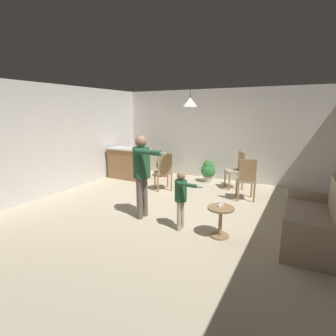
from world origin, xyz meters
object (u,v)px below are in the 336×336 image
object	(u,v)px
dining_chair_centre_back	(237,169)
potted_plant_by_wall	(164,164)
dining_chair_by_counter	(246,178)
kitchen_counter	(129,163)
side_table_by_couch	(220,218)
dining_chair_near_wall	(164,170)
person_adult	(142,168)
spare_remote_on_table	(220,205)
couch_floral	(318,223)
person_child	(181,194)
potted_plant_corner	(208,170)

from	to	relation	value
dining_chair_centre_back	potted_plant_by_wall	world-z (taller)	dining_chair_centre_back
dining_chair_by_counter	dining_chair_centre_back	size ratio (longest dim) A/B	1.00
kitchen_counter	side_table_by_couch	bearing A→B (deg)	-33.50
side_table_by_couch	dining_chair_near_wall	distance (m)	2.79
side_table_by_couch	person_adult	size ratio (longest dim) A/B	0.32
side_table_by_couch	spare_remote_on_table	size ratio (longest dim) A/B	4.00
dining_chair_near_wall	spare_remote_on_table	bearing A→B (deg)	-84.82
couch_floral	kitchen_counter	world-z (taller)	couch_floral
couch_floral	dining_chair_by_counter	xyz separation A→B (m)	(-1.45, 1.50, 0.21)
side_table_by_couch	person_child	world-z (taller)	person_child
dining_chair_centre_back	potted_plant_corner	distance (m)	0.95
kitchen_counter	person_adult	bearing A→B (deg)	-48.45
person_child	dining_chair_centre_back	distance (m)	3.00
dining_chair_centre_back	kitchen_counter	bearing A→B (deg)	64.00
side_table_by_couch	person_adult	xyz separation A→B (m)	(-1.59, 0.07, 0.68)
side_table_by_couch	couch_floral	bearing A→B (deg)	21.04
dining_chair_centre_back	dining_chair_by_counter	bearing A→B (deg)	172.14
dining_chair_near_wall	spare_remote_on_table	world-z (taller)	dining_chair_near_wall
side_table_by_couch	potted_plant_by_wall	bearing A→B (deg)	132.20
couch_floral	person_adult	world-z (taller)	person_adult
couch_floral	dining_chair_by_counter	bearing A→B (deg)	42.30
person_adult	potted_plant_corner	xyz separation A→B (m)	(0.22, 3.12, -0.64)
person_adult	dining_chair_centre_back	size ratio (longest dim) A/B	1.62
side_table_by_couch	person_adult	distance (m)	1.73
side_table_by_couch	potted_plant_corner	xyz separation A→B (m)	(-1.36, 3.19, 0.03)
kitchen_counter	person_child	bearing A→B (deg)	-39.92
person_adult	person_child	world-z (taller)	person_adult
couch_floral	kitchen_counter	distance (m)	5.44
side_table_by_couch	dining_chair_centre_back	size ratio (longest dim) A/B	0.52
potted_plant_by_wall	couch_floral	bearing A→B (deg)	-31.31
couch_floral	person_child	distance (m)	2.21
spare_remote_on_table	side_table_by_couch	bearing A→B (deg)	-64.12
spare_remote_on_table	potted_plant_by_wall	bearing A→B (deg)	132.38
dining_chair_centre_back	spare_remote_on_table	distance (m)	2.91
couch_floral	kitchen_counter	bearing A→B (deg)	68.02
potted_plant_corner	spare_remote_on_table	world-z (taller)	potted_plant_corner
kitchen_counter	side_table_by_couch	xyz separation A→B (m)	(3.68, -2.44, -0.15)
person_adult	side_table_by_couch	bearing A→B (deg)	88.52
dining_chair_by_counter	dining_chair_near_wall	xyz separation A→B (m)	(-2.07, -0.22, 0.00)
person_adult	spare_remote_on_table	distance (m)	1.63
kitchen_counter	potted_plant_by_wall	size ratio (longest dim) A/B	1.76
couch_floral	dining_chair_centre_back	size ratio (longest dim) A/B	1.82
side_table_by_couch	dining_chair_by_counter	xyz separation A→B (m)	(-0.03, 2.05, 0.22)
person_adult	dining_chair_centre_back	bearing A→B (deg)	159.63
potted_plant_by_wall	kitchen_counter	bearing A→B (deg)	-140.41
potted_plant_corner	dining_chair_by_counter	bearing A→B (deg)	-40.53
side_table_by_couch	potted_plant_corner	bearing A→B (deg)	113.18
dining_chair_centre_back	potted_plant_by_wall	distance (m)	2.39
dining_chair_near_wall	side_table_by_couch	bearing A→B (deg)	-85.21
dining_chair_by_counter	person_adult	bearing A→B (deg)	-148.36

